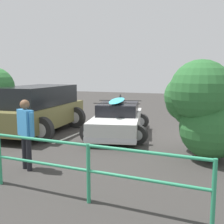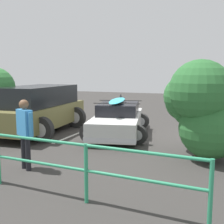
{
  "view_description": "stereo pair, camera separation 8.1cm",
  "coord_description": "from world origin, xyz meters",
  "px_view_note": "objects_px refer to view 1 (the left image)",
  "views": [
    {
      "loc": [
        -3.2,
        9.61,
        2.33
      ],
      "look_at": [
        0.44,
        0.47,
        0.95
      ],
      "focal_mm": 45.0,
      "sensor_mm": 36.0,
      "label": 1
    },
    {
      "loc": [
        -3.27,
        9.58,
        2.33
      ],
      "look_at": [
        0.44,
        0.47,
        0.95
      ],
      "focal_mm": 45.0,
      "sensor_mm": 36.0,
      "label": 2
    }
  ],
  "objects_px": {
    "suv_car": "(38,108)",
    "bush_near_left": "(203,110)",
    "sedan_car": "(118,119)",
    "person_bystander": "(26,128)"
  },
  "relations": [
    {
      "from": "person_bystander",
      "to": "suv_car",
      "type": "bearing_deg",
      "value": -57.07
    },
    {
      "from": "sedan_car",
      "to": "person_bystander",
      "type": "xyz_separation_m",
      "value": [
        0.68,
        4.45,
        0.44
      ]
    },
    {
      "from": "suv_car",
      "to": "bush_near_left",
      "type": "xyz_separation_m",
      "value": [
        -6.21,
        1.16,
        0.4
      ]
    },
    {
      "from": "person_bystander",
      "to": "sedan_car",
      "type": "bearing_deg",
      "value": -98.69
    },
    {
      "from": "sedan_car",
      "to": "suv_car",
      "type": "height_order",
      "value": "suv_car"
    },
    {
      "from": "suv_car",
      "to": "bush_near_left",
      "type": "relative_size",
      "value": 1.83
    },
    {
      "from": "bush_near_left",
      "to": "suv_car",
      "type": "bearing_deg",
      "value": -10.54
    },
    {
      "from": "suv_car",
      "to": "bush_near_left",
      "type": "height_order",
      "value": "bush_near_left"
    },
    {
      "from": "person_bystander",
      "to": "bush_near_left",
      "type": "distance_m",
      "value": 4.6
    },
    {
      "from": "sedan_car",
      "to": "suv_car",
      "type": "distance_m",
      "value": 3.18
    }
  ]
}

